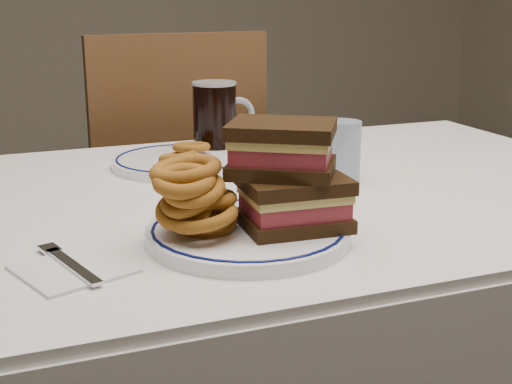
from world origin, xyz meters
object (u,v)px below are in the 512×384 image
object	(u,v)px
beer_mug	(216,118)
reuben_sandwich	(288,175)
chair_far	(169,198)
far_plate	(179,161)
main_plate	(248,233)

from	to	relation	value
beer_mug	reuben_sandwich	bearing A→B (deg)	-97.80
chair_far	far_plate	bearing A→B (deg)	-101.93
reuben_sandwich	beer_mug	bearing A→B (deg)	82.20
main_plate	beer_mug	world-z (taller)	beer_mug
chair_far	main_plate	distance (m)	1.00
beer_mug	far_plate	bearing A→B (deg)	-143.39
main_plate	far_plate	distance (m)	0.43
chair_far	reuben_sandwich	world-z (taller)	chair_far
main_plate	reuben_sandwich	distance (m)	0.09
reuben_sandwich	beer_mug	size ratio (longest dim) A/B	1.17
chair_far	beer_mug	bearing A→B (deg)	-91.93
beer_mug	main_plate	bearing A→B (deg)	-103.70
main_plate	far_plate	world-z (taller)	main_plate
chair_far	far_plate	size ratio (longest dim) A/B	3.89
beer_mug	chair_far	bearing A→B (deg)	88.07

